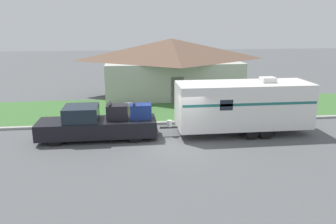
{
  "coord_description": "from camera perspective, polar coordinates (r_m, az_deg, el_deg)",
  "views": [
    {
      "loc": [
        -2.59,
        -15.83,
        6.2
      ],
      "look_at": [
        -0.5,
        1.46,
        1.4
      ],
      "focal_mm": 35.0,
      "sensor_mm": 36.0,
      "label": 1
    }
  ],
  "objects": [
    {
      "name": "mailbox",
      "position": [
        20.94,
        -6.84,
        0.82
      ],
      "size": [
        0.48,
        0.2,
        1.25
      ],
      "color": "brown",
      "rests_on": "ground_plane"
    },
    {
      "name": "travel_trailer",
      "position": [
        18.97,
        12.96,
        1.26
      ],
      "size": [
        8.48,
        2.48,
        3.22
      ],
      "color": "black",
      "rests_on": "ground_plane"
    },
    {
      "name": "house_across_street",
      "position": [
        29.12,
        0.57,
        8.12
      ],
      "size": [
        12.07,
        8.06,
        4.84
      ],
      "color": "#B2B2A8",
      "rests_on": "ground_plane"
    },
    {
      "name": "ground_plane",
      "position": [
        17.19,
        2.25,
        -5.74
      ],
      "size": [
        120.0,
        120.0,
        0.0
      ],
      "primitive_type": "plane",
      "color": "#515456"
    },
    {
      "name": "lawn_strip",
      "position": [
        24.17,
        -0.52,
        0.58
      ],
      "size": [
        80.0,
        7.0,
        0.03
      ],
      "color": "#3D6B33",
      "rests_on": "ground_plane"
    },
    {
      "name": "curb_strip",
      "position": [
        20.68,
        0.61,
        -1.84
      ],
      "size": [
        80.0,
        0.3,
        0.14
      ],
      "color": "#999993",
      "rests_on": "ground_plane"
    },
    {
      "name": "pickup_truck",
      "position": [
        18.18,
        -12.07,
        -2.02
      ],
      "size": [
        6.44,
        1.9,
        2.01
      ],
      "color": "black",
      "rests_on": "ground_plane"
    }
  ]
}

